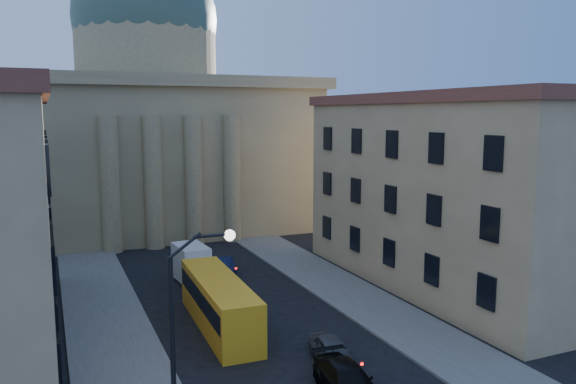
{
  "coord_description": "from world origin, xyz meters",
  "views": [
    {
      "loc": [
        -11.48,
        -12.09,
        13.22
      ],
      "look_at": [
        1.07,
        16.87,
        8.77
      ],
      "focal_mm": 35.0,
      "sensor_mm": 36.0,
      "label": 1
    }
  ],
  "objects": [
    {
      "name": "box_truck",
      "position": [
        -1.39,
        29.54,
        1.4
      ],
      "size": [
        2.49,
        5.51,
        2.95
      ],
      "rotation": [
        0.0,
        0.0,
        0.07
      ],
      "color": "silver",
      "rests_on": "ground"
    },
    {
      "name": "car_right_far",
      "position": [
        1.91,
        12.92,
        0.7
      ],
      "size": [
        2.15,
        4.26,
        1.39
      ],
      "primitive_type": "imported",
      "rotation": [
        0.0,
        0.0,
        -0.13
      ],
      "color": "#4A4A4F",
      "rests_on": "ground"
    },
    {
      "name": "building_right",
      "position": [
        17.0,
        22.0,
        7.42
      ],
      "size": [
        11.6,
        26.6,
        14.7
      ],
      "color": "tan",
      "rests_on": "ground"
    },
    {
      "name": "car_right_distant",
      "position": [
        1.72,
        31.79,
        0.65
      ],
      "size": [
        1.9,
        4.07,
        1.29
      ],
      "primitive_type": "imported",
      "rotation": [
        0.0,
        0.0,
        -0.14
      ],
      "color": "black",
      "rests_on": "ground"
    },
    {
      "name": "sidewalk_left",
      "position": [
        -8.5,
        18.0,
        0.07
      ],
      "size": [
        5.0,
        60.0,
        0.15
      ],
      "primitive_type": "cube",
      "color": "#585551",
      "rests_on": "ground"
    },
    {
      "name": "city_bus",
      "position": [
        -2.13,
        20.28,
        1.66
      ],
      "size": [
        2.89,
        11.05,
        3.09
      ],
      "rotation": [
        0.0,
        0.0,
        -0.03
      ],
      "color": "yellow",
      "rests_on": "ground"
    },
    {
      "name": "street_lamp",
      "position": [
        -6.97,
        8.0,
        5.29
      ],
      "size": [
        2.62,
        0.44,
        8.83
      ],
      "color": "black",
      "rests_on": "ground"
    },
    {
      "name": "car_right_mid",
      "position": [
        0.96,
        9.56,
        0.74
      ],
      "size": [
        2.48,
        5.25,
        1.48
      ],
      "primitive_type": "imported",
      "rotation": [
        0.0,
        0.0,
        -0.08
      ],
      "color": "black",
      "rests_on": "ground"
    },
    {
      "name": "church",
      "position": [
        0.0,
        55.47,
        11.88
      ],
      "size": [
        68.02,
        28.76,
        36.6
      ],
      "color": "#80704E",
      "rests_on": "ground"
    },
    {
      "name": "sidewalk_right",
      "position": [
        8.5,
        18.0,
        0.07
      ],
      "size": [
        5.0,
        60.0,
        0.15
      ],
      "primitive_type": "cube",
      "color": "#585551",
      "rests_on": "ground"
    }
  ]
}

